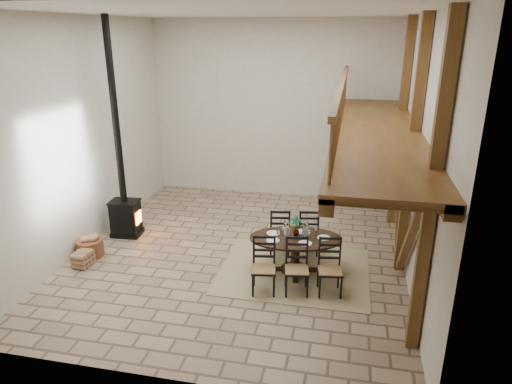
% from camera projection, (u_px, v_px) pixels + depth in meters
% --- Properties ---
extents(ground, '(8.00, 8.00, 0.00)m').
position_uv_depth(ground, '(241.00, 253.00, 10.16)').
color(ground, '#9E8769').
rests_on(ground, ground).
extents(room_shell, '(7.02, 8.02, 5.01)m').
position_uv_depth(room_shell, '(298.00, 120.00, 8.91)').
color(room_shell, beige).
rests_on(room_shell, ground).
extents(rug, '(3.00, 2.50, 0.02)m').
position_uv_depth(rug, '(295.00, 271.00, 9.38)').
color(rug, tan).
rests_on(rug, ground).
extents(dining_table, '(2.02, 2.26, 1.20)m').
position_uv_depth(dining_table, '(295.00, 256.00, 9.13)').
color(dining_table, black).
rests_on(dining_table, ground).
extents(wood_stove, '(0.71, 0.57, 5.00)m').
position_uv_depth(wood_stove, '(123.00, 191.00, 10.66)').
color(wood_stove, black).
rests_on(wood_stove, ground).
extents(log_basket, '(0.58, 0.58, 0.48)m').
position_uv_depth(log_basket, '(90.00, 247.00, 9.96)').
color(log_basket, brown).
rests_on(log_basket, ground).
extents(log_stack, '(0.35, 0.46, 0.32)m').
position_uv_depth(log_stack, '(83.00, 259.00, 9.54)').
color(log_stack, '#A4805B').
rests_on(log_stack, ground).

